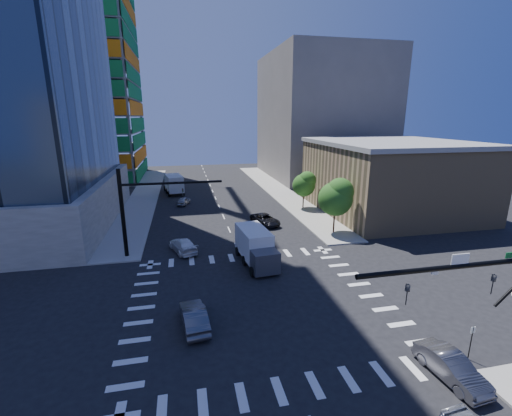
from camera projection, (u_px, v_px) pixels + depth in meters
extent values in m
plane|color=black|center=(260.00, 302.00, 26.76)|extent=(160.00, 160.00, 0.00)
cube|color=silver|center=(260.00, 302.00, 26.76)|extent=(20.00, 20.00, 0.01)
cube|color=gray|center=(277.00, 190.00, 67.05)|extent=(5.00, 60.00, 0.15)
cube|color=gray|center=(144.00, 196.00, 62.01)|extent=(5.00, 60.00, 0.15)
cube|color=#167D39|center=(134.00, 68.00, 75.98)|extent=(0.12, 24.00, 49.00)
cube|color=orange|center=(51.00, 56.00, 61.54)|extent=(24.00, 0.12, 49.00)
cube|color=#917B54|center=(390.00, 179.00, 51.29)|extent=(20.00, 22.00, 10.00)
cube|color=gray|center=(394.00, 143.00, 49.92)|extent=(20.50, 22.50, 0.60)
cube|color=#635D59|center=(321.00, 117.00, 80.54)|extent=(24.00, 30.00, 28.00)
cylinder|color=black|center=(459.00, 266.00, 15.26)|extent=(10.00, 0.24, 0.24)
imported|color=black|center=(492.00, 284.00, 15.94)|extent=(0.16, 0.20, 1.00)
imported|color=black|center=(406.00, 294.00, 15.04)|extent=(0.16, 0.20, 1.00)
cube|color=white|center=(460.00, 259.00, 15.17)|extent=(0.90, 0.04, 0.50)
cylinder|color=black|center=(123.00, 214.00, 34.10)|extent=(0.40, 0.40, 9.00)
cylinder|color=black|center=(172.00, 183.00, 34.36)|extent=(10.00, 0.24, 0.24)
imported|color=black|center=(183.00, 193.00, 34.85)|extent=(0.16, 0.20, 1.00)
cylinder|color=#382316|center=(334.00, 223.00, 42.18)|extent=(0.20, 0.20, 2.27)
sphere|color=#1F4E14|center=(335.00, 199.00, 41.38)|extent=(4.16, 4.16, 4.16)
sphere|color=#336D24|center=(340.00, 191.00, 40.92)|extent=(3.25, 3.25, 3.25)
cylinder|color=#382316|center=(303.00, 202.00, 53.62)|extent=(0.20, 0.20, 1.92)
sphere|color=#1F4E14|center=(304.00, 185.00, 52.94)|extent=(3.52, 3.52, 3.52)
sphere|color=#336D24|center=(307.00, 180.00, 52.52)|extent=(2.75, 2.75, 2.75)
cylinder|color=black|center=(471.00, 343.00, 20.14)|extent=(0.06, 0.06, 2.20)
cube|color=silver|center=(473.00, 330.00, 19.90)|extent=(0.30, 0.03, 0.40)
imported|color=#515156|center=(451.00, 367.00, 18.78)|extent=(1.91, 4.47, 1.43)
imported|color=black|center=(265.00, 220.00, 45.66)|extent=(3.69, 5.54, 1.41)
imported|color=white|center=(183.00, 245.00, 36.55)|extent=(3.47, 5.26, 1.42)
imported|color=#ACB0B3|center=(184.00, 201.00, 56.05)|extent=(2.60, 4.02, 1.27)
imported|color=#515156|center=(194.00, 317.00, 23.43)|extent=(2.08, 4.66, 1.48)
cube|color=silver|center=(257.00, 245.00, 33.00)|extent=(3.01, 5.43, 2.71)
cube|color=#424249|center=(257.00, 252.00, 33.18)|extent=(2.57, 2.11, 1.98)
cube|color=#BABABC|center=(173.00, 182.00, 64.20)|extent=(3.60, 5.93, 2.88)
cube|color=#424249|center=(173.00, 186.00, 64.39)|extent=(2.86, 2.42, 2.11)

